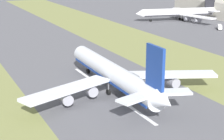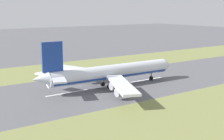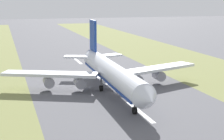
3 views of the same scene
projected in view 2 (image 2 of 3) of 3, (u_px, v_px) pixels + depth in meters
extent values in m
plane|color=#56565B|center=(112.00, 85.00, 131.84)|extent=(800.00, 800.00, 0.00)
cube|color=olive|center=(65.00, 69.00, 168.19)|extent=(40.00, 600.00, 0.01)
cube|color=olive|center=(195.00, 115.00, 95.49)|extent=(40.00, 600.00, 0.01)
cube|color=silver|center=(67.00, 93.00, 120.21)|extent=(1.20, 18.00, 0.01)
cube|color=silver|center=(146.00, 80.00, 142.47)|extent=(1.20, 18.00, 0.01)
cylinder|color=silver|center=(112.00, 72.00, 129.00)|extent=(7.32, 56.13, 6.00)
cone|color=silver|center=(167.00, 65.00, 145.39)|extent=(6.00, 5.14, 5.88)
cone|color=silver|center=(40.00, 79.00, 112.19)|extent=(5.24, 6.12, 5.10)
cube|color=navy|center=(112.00, 76.00, 129.32)|extent=(6.97, 53.88, 0.70)
cube|color=silver|center=(77.00, 69.00, 139.66)|extent=(29.25, 15.84, 0.90)
cube|color=silver|center=(122.00, 85.00, 110.94)|extent=(29.00, 17.00, 0.90)
cylinder|color=#93939E|center=(93.00, 77.00, 134.89)|extent=(3.31, 4.87, 3.20)
cylinder|color=#93939E|center=(76.00, 74.00, 140.40)|extent=(3.31, 4.87, 3.20)
cylinder|color=#93939E|center=(116.00, 85.00, 120.12)|extent=(3.31, 4.87, 3.20)
cylinder|color=#93939E|center=(122.00, 92.00, 110.85)|extent=(3.31, 4.87, 3.20)
cube|color=navy|center=(52.00, 57.00, 113.38)|extent=(0.99, 8.02, 11.00)
cube|color=silver|center=(47.00, 74.00, 119.35)|extent=(10.84, 7.08, 0.60)
cube|color=silver|center=(59.00, 80.00, 110.32)|extent=(10.89, 7.46, 0.60)
cylinder|color=#59595E|center=(151.00, 75.00, 141.16)|extent=(0.50, 0.50, 3.20)
cylinder|color=black|center=(151.00, 78.00, 141.47)|extent=(0.94, 1.82, 1.80)
cylinder|color=#59595E|center=(103.00, 80.00, 130.24)|extent=(0.50, 0.50, 3.20)
cylinder|color=black|center=(103.00, 84.00, 130.55)|extent=(0.94, 1.82, 1.80)
cylinder|color=#59595E|center=(109.00, 83.00, 125.98)|extent=(0.50, 0.50, 3.20)
cylinder|color=black|center=(109.00, 87.00, 126.29)|extent=(0.94, 1.82, 1.80)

